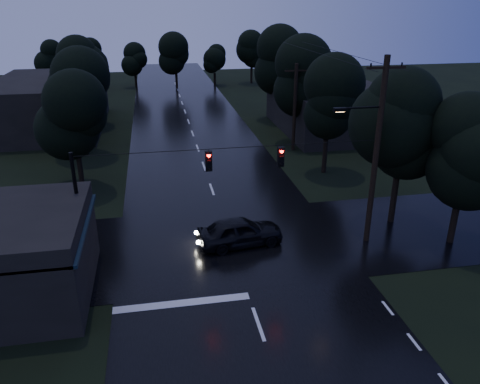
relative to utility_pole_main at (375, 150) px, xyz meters
name	(u,v)px	position (x,y,z in m)	size (l,w,h in m)	color
main_road	(198,148)	(-7.41, 19.00, -5.26)	(12.00, 120.00, 0.02)	black
cross_street	(231,244)	(-7.41, 1.00, -5.26)	(60.00, 9.00, 0.02)	black
building_far_right	(331,108)	(6.59, 23.00, -3.06)	(10.00, 14.00, 4.40)	black
building_far_left	(51,104)	(-21.41, 29.00, -2.76)	(10.00, 16.00, 5.00)	black
utility_pole_main	(375,150)	(0.00, 0.00, 0.00)	(3.50, 0.30, 10.00)	black
utility_pole_far	(295,107)	(0.89, 17.00, -1.38)	(2.00, 0.30, 7.50)	black
anchor_pole_left	(79,212)	(-14.91, 0.00, -2.26)	(0.18, 0.18, 6.00)	black
span_signals	(244,158)	(-6.85, -0.01, -0.01)	(15.00, 0.37, 1.12)	black
tree_corner_near	(404,124)	(2.59, 2.00, 0.74)	(4.48, 4.48, 9.44)	black
tree_corner_far	(467,151)	(4.59, -1.00, -0.02)	(3.92, 3.92, 8.26)	black
tree_left_a	(73,115)	(-16.41, 11.00, -0.02)	(3.92, 3.92, 8.26)	black
tree_left_b	(78,89)	(-17.01, 19.00, 0.36)	(4.20, 4.20, 8.85)	black
tree_left_c	(85,68)	(-17.61, 29.00, 0.74)	(4.48, 4.48, 9.44)	black
tree_right_a	(329,100)	(1.59, 11.00, 0.36)	(4.20, 4.20, 8.85)	black
tree_right_b	(303,78)	(2.19, 19.00, 0.74)	(4.48, 4.48, 9.44)	black
tree_right_c	(281,60)	(2.79, 29.00, 1.11)	(4.76, 4.76, 10.03)	black
car	(240,232)	(-6.91, 0.82, -4.47)	(1.86, 4.63, 1.58)	black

